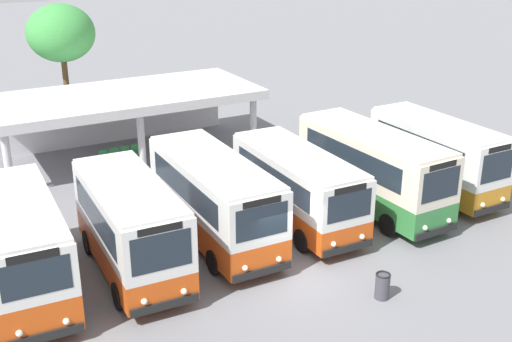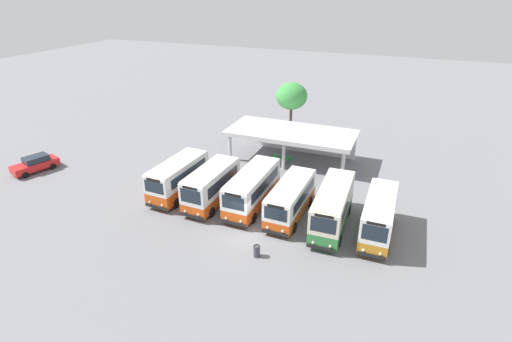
# 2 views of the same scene
# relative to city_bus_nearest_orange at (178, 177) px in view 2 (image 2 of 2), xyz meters

# --- Properties ---
(ground_plane) EXTENTS (180.00, 180.00, 0.00)m
(ground_plane) POSITION_rel_city_bus_nearest_orange_xyz_m (8.16, -3.33, -1.82)
(ground_plane) COLOR slate
(city_bus_nearest_orange) EXTENTS (2.67, 7.10, 3.30)m
(city_bus_nearest_orange) POSITION_rel_city_bus_nearest_orange_xyz_m (0.00, 0.00, 0.00)
(city_bus_nearest_orange) COLOR black
(city_bus_nearest_orange) RESTS_ON ground
(city_bus_second_in_row) EXTENTS (2.60, 6.80, 3.34)m
(city_bus_second_in_row) POSITION_rel_city_bus_nearest_orange_xyz_m (3.55, -0.28, 0.02)
(city_bus_second_in_row) COLOR black
(city_bus_second_in_row) RESTS_ON ground
(city_bus_middle_cream) EXTENTS (2.54, 7.75, 3.31)m
(city_bus_middle_cream) POSITION_rel_city_bus_nearest_orange_xyz_m (7.10, 0.54, 0.00)
(city_bus_middle_cream) COLOR black
(city_bus_middle_cream) RESTS_ON ground
(city_bus_fourth_amber) EXTENTS (2.49, 7.28, 3.05)m
(city_bus_fourth_amber) POSITION_rel_city_bus_nearest_orange_xyz_m (10.65, 0.28, -0.13)
(city_bus_fourth_amber) COLOR black
(city_bus_fourth_amber) RESTS_ON ground
(city_bus_fifth_blue) EXTENTS (2.54, 7.86, 3.43)m
(city_bus_fifth_blue) POSITION_rel_city_bus_nearest_orange_xyz_m (14.20, 0.02, 0.07)
(city_bus_fifth_blue) COLOR black
(city_bus_fifth_blue) RESTS_ON ground
(city_bus_far_end_green) EXTENTS (2.27, 6.87, 3.37)m
(city_bus_far_end_green) POSITION_rel_city_bus_nearest_orange_xyz_m (17.75, -0.00, 0.03)
(city_bus_far_end_green) COLOR black
(city_bus_far_end_green) RESTS_ON ground
(parked_car_flank) EXTENTS (3.04, 4.77, 1.62)m
(parked_car_flank) POSITION_rel_city_bus_nearest_orange_xyz_m (-16.62, -1.26, -0.99)
(parked_car_flank) COLOR black
(parked_car_flank) RESTS_ON ground
(terminal_canopy) EXTENTS (13.68, 6.19, 3.40)m
(terminal_canopy) POSITION_rel_city_bus_nearest_orange_xyz_m (7.15, 12.17, 0.86)
(terminal_canopy) COLOR silver
(terminal_canopy) RESTS_ON ground
(waiting_chair_end_by_column) EXTENTS (0.45, 0.45, 0.86)m
(waiting_chair_end_by_column) POSITION_rel_city_bus_nearest_orange_xyz_m (5.64, 10.40, -1.30)
(waiting_chair_end_by_column) COLOR slate
(waiting_chair_end_by_column) RESTS_ON ground
(waiting_chair_second_from_end) EXTENTS (0.45, 0.45, 0.86)m
(waiting_chair_second_from_end) POSITION_rel_city_bus_nearest_orange_xyz_m (6.21, 10.47, -1.30)
(waiting_chair_second_from_end) COLOR slate
(waiting_chair_second_from_end) RESTS_ON ground
(waiting_chair_middle_seat) EXTENTS (0.45, 0.45, 0.86)m
(waiting_chair_middle_seat) POSITION_rel_city_bus_nearest_orange_xyz_m (6.78, 10.47, -1.30)
(waiting_chair_middle_seat) COLOR slate
(waiting_chair_middle_seat) RESTS_ON ground
(waiting_chair_fourth_seat) EXTENTS (0.45, 0.45, 0.86)m
(waiting_chair_fourth_seat) POSITION_rel_city_bus_nearest_orange_xyz_m (7.35, 10.52, -1.30)
(waiting_chair_fourth_seat) COLOR slate
(waiting_chair_fourth_seat) RESTS_ON ground
(roadside_tree_behind_canopy) EXTENTS (3.69, 3.69, 7.41)m
(roadside_tree_behind_canopy) POSITION_rel_city_bus_nearest_orange_xyz_m (5.48, 16.47, 3.98)
(roadside_tree_behind_canopy) COLOR brown
(roadside_tree_behind_canopy) RESTS_ON ground
(litter_bin_apron) EXTENTS (0.49, 0.49, 0.90)m
(litter_bin_apron) POSITION_rel_city_bus_nearest_orange_xyz_m (10.10, -5.84, -1.37)
(litter_bin_apron) COLOR #3F3F47
(litter_bin_apron) RESTS_ON ground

